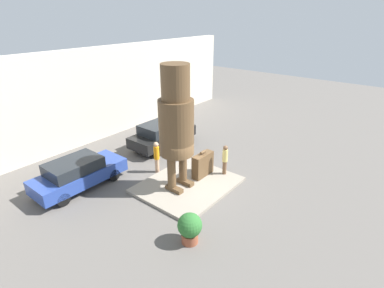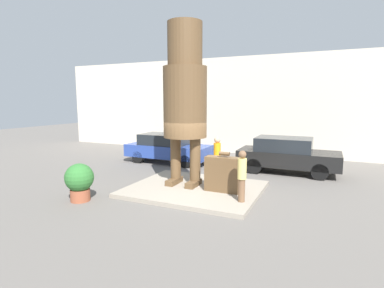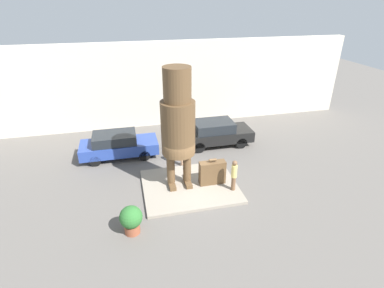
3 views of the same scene
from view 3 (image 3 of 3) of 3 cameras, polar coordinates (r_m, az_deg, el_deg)
ground_plane at (r=15.28m, az=-0.40°, el=-8.23°), size 60.00×60.00×0.00m
pedestal at (r=15.23m, az=-0.40°, el=-8.02°), size 4.65×3.90×0.14m
building_backdrop at (r=21.90m, az=-5.61°, el=11.23°), size 28.00×0.60×5.94m
statue_figure at (r=13.67m, az=-2.70°, el=4.47°), size 1.59×1.59×5.88m
giant_suitcase at (r=15.05m, az=3.88°, el=-5.44°), size 1.31×0.44×1.40m
tourist at (r=14.52m, az=8.00°, el=-5.70°), size 0.28×0.28×1.62m
parked_car_blue at (r=18.15m, az=-13.91°, el=-0.12°), size 4.48×1.79×1.52m
parked_car_black at (r=19.13m, az=4.55°, el=2.21°), size 4.43×1.89×1.61m
planter_pot at (r=12.56m, az=-11.51°, el=-13.81°), size 0.93×0.93×1.25m
worker_hivis at (r=16.63m, az=-1.86°, el=-1.25°), size 0.30×0.30×1.76m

